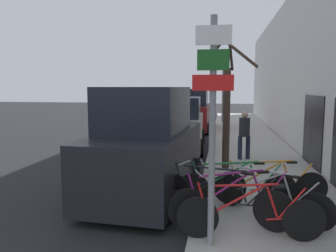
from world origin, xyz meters
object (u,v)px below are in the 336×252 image
(bicycle_2, at_px, (221,197))
(parked_car_1, at_px, (180,125))
(bicycle_1, at_px, (238,202))
(bicycle_5, at_px, (270,185))
(bicycle_4, at_px, (236,187))
(parked_car_2, at_px, (193,112))
(bicycle_3, at_px, (269,197))
(street_tree, at_px, (226,107))
(bicycle_0, at_px, (250,216))
(signpost, at_px, (212,120))
(traffic_light, at_px, (223,80))
(pedestrian_near, at_px, (244,132))
(parked_car_0, at_px, (147,147))

(bicycle_2, xyz_separation_m, parked_car_1, (-1.72, 7.46, 0.42))
(bicycle_1, xyz_separation_m, bicycle_5, (0.70, 1.15, -0.02))
(bicycle_4, distance_m, parked_car_2, 12.64)
(bicycle_3, height_order, street_tree, street_tree)
(bicycle_0, relative_size, parked_car_2, 0.49)
(bicycle_4, bearing_deg, signpost, 155.59)
(parked_car_2, bearing_deg, bicycle_2, -82.46)
(bicycle_0, height_order, traffic_light, traffic_light)
(bicycle_5, bearing_deg, traffic_light, -4.00)
(parked_car_2, bearing_deg, traffic_light, 65.40)
(bicycle_4, xyz_separation_m, parked_car_1, (-2.03, 6.75, 0.43))
(pedestrian_near, bearing_deg, parked_car_2, -89.42)
(bicycle_2, height_order, traffic_light, traffic_light)
(parked_car_0, xyz_separation_m, traffic_light, (1.70, 15.18, 1.90))
(bicycle_0, xyz_separation_m, traffic_light, (-0.50, 17.53, 2.49))
(signpost, height_order, bicycle_3, signpost)
(bicycle_5, xyz_separation_m, parked_car_0, (-2.73, 0.66, 0.59))
(street_tree, distance_m, traffic_light, 13.06)
(bicycle_1, relative_size, bicycle_3, 1.19)
(bicycle_2, xyz_separation_m, bicycle_3, (0.88, 0.29, -0.03))
(signpost, xyz_separation_m, pedestrian_near, (0.86, 6.24, -1.00))
(bicycle_0, bearing_deg, signpost, 110.39)
(bicycle_0, xyz_separation_m, street_tree, (-0.36, 4.52, 1.42))
(bicycle_5, xyz_separation_m, traffic_light, (-1.04, 15.84, 2.49))
(signpost, relative_size, parked_car_0, 0.74)
(street_tree, bearing_deg, parked_car_0, -130.30)
(bicycle_1, distance_m, parked_car_2, 13.50)
(bicycle_1, height_order, street_tree, street_tree)
(signpost, relative_size, street_tree, 0.84)
(parked_car_2, bearing_deg, bicycle_5, -77.35)
(bicycle_1, height_order, traffic_light, traffic_light)
(bicycle_0, relative_size, bicycle_3, 1.17)
(signpost, distance_m, parked_car_0, 3.22)
(bicycle_1, relative_size, street_tree, 0.58)
(bicycle_0, distance_m, bicycle_4, 1.43)
(bicycle_0, relative_size, bicycle_4, 0.96)
(bicycle_2, bearing_deg, street_tree, 20.68)
(bicycle_2, xyz_separation_m, bicycle_4, (0.30, 0.71, -0.02))
(parked_car_1, height_order, pedestrian_near, parked_car_1)
(bicycle_4, bearing_deg, bicycle_1, 169.72)
(signpost, height_order, pedestrian_near, signpost)
(bicycle_0, height_order, street_tree, street_tree)
(bicycle_1, bearing_deg, bicycle_3, -72.49)
(bicycle_0, bearing_deg, traffic_light, -3.55)
(bicycle_3, height_order, pedestrian_near, pedestrian_near)
(signpost, bearing_deg, bicycle_3, 51.60)
(bicycle_0, bearing_deg, bicycle_2, 27.82)
(parked_car_0, xyz_separation_m, street_tree, (1.84, 2.17, 0.83))
(parked_car_0, bearing_deg, bicycle_5, -10.17)
(bicycle_5, height_order, pedestrian_near, pedestrian_near)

